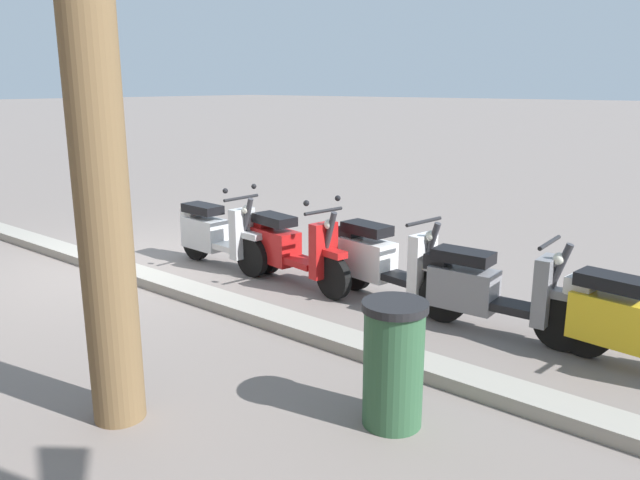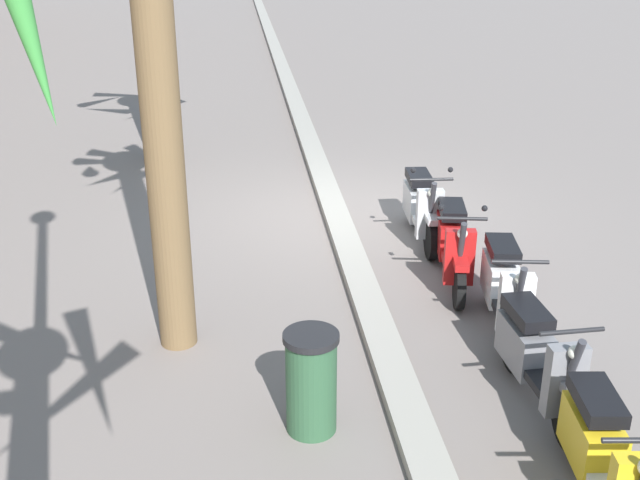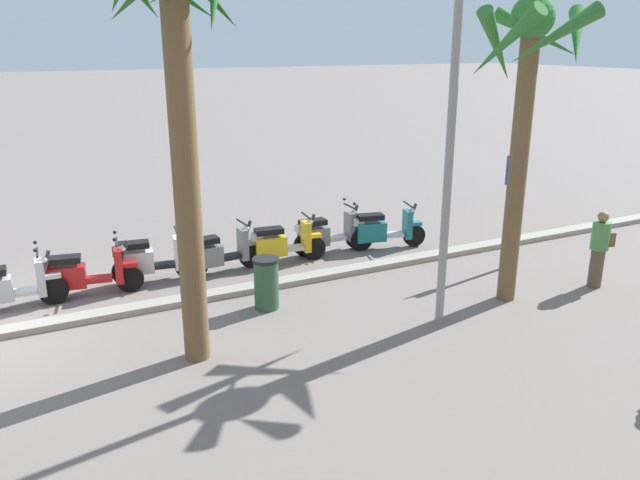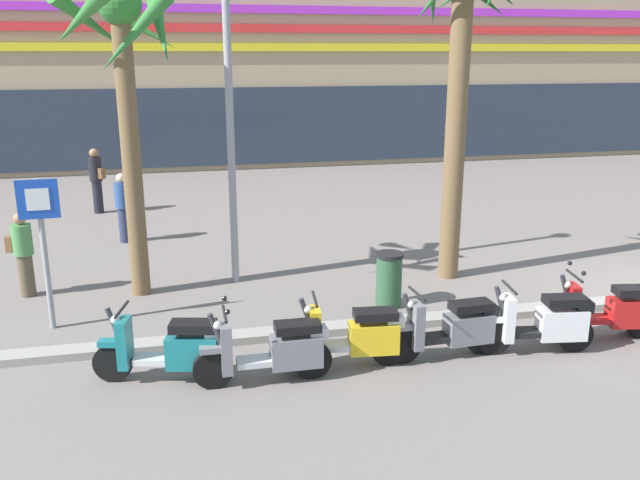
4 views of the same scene
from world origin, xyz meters
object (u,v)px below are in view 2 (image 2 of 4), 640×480
object	(u,v)px
scooter_white_mid_front	(505,287)
litter_bin	(311,381)
scooter_yellow_mid_centre	(603,456)
scooter_red_second_in_line	(453,243)
scooter_grey_mid_rear	(536,356)
scooter_silver_last_in_row	(421,206)

from	to	relation	value
scooter_white_mid_front	litter_bin	xyz separation A→B (m)	(-1.60, 2.26, 0.03)
scooter_yellow_mid_centre	scooter_red_second_in_line	world-z (taller)	scooter_red_second_in_line
scooter_grey_mid_rear	scooter_white_mid_front	size ratio (longest dim) A/B	1.01
litter_bin	scooter_grey_mid_rear	bearing A→B (deg)	-83.48
scooter_yellow_mid_centre	scooter_grey_mid_rear	bearing A→B (deg)	-0.85
scooter_white_mid_front	scooter_yellow_mid_centre	bearing A→B (deg)	176.25
scooter_grey_mid_rear	litter_bin	bearing A→B (deg)	96.52
scooter_red_second_in_line	litter_bin	size ratio (longest dim) A/B	1.95
scooter_grey_mid_rear	scooter_red_second_in_line	distance (m)	2.62
scooter_white_mid_front	scooter_grey_mid_rear	bearing A→B (deg)	173.23
scooter_red_second_in_line	scooter_silver_last_in_row	size ratio (longest dim) A/B	1.06
scooter_yellow_mid_centre	scooter_grey_mid_rear	distance (m)	1.43
scooter_yellow_mid_centre	scooter_white_mid_front	size ratio (longest dim) A/B	1.00
scooter_white_mid_front	scooter_silver_last_in_row	distance (m)	2.57
scooter_silver_last_in_row	scooter_red_second_in_line	bearing A→B (deg)	-175.98
scooter_red_second_in_line	scooter_grey_mid_rear	bearing A→B (deg)	-178.79
scooter_grey_mid_rear	scooter_white_mid_front	distance (m)	1.37
scooter_silver_last_in_row	litter_bin	distance (m)	4.59
scooter_white_mid_front	scooter_silver_last_in_row	bearing A→B (deg)	6.89
scooter_silver_last_in_row	scooter_yellow_mid_centre	bearing A→B (deg)	-178.66
scooter_grey_mid_rear	scooter_white_mid_front	world-z (taller)	same
litter_bin	scooter_silver_last_in_row	bearing A→B (deg)	-25.16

